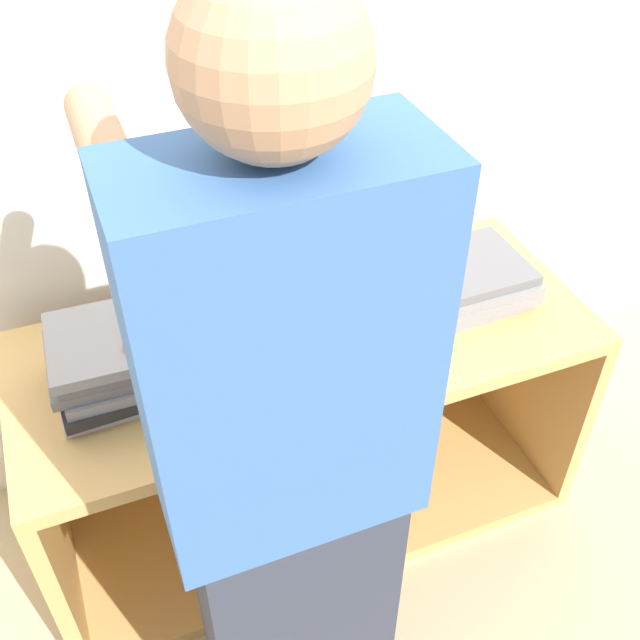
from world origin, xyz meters
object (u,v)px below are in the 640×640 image
laptop_open (299,308)px  laptop_stack_left (138,355)px  laptop_stack_right (453,283)px  person (289,484)px

laptop_open → laptop_stack_left: laptop_open is taller
laptop_stack_right → person: person is taller
laptop_open → laptop_stack_right: size_ratio=0.93×
laptop_stack_left → person: size_ratio=0.23×
laptop_open → laptop_stack_right: 0.39m
laptop_stack_right → person: 0.80m
laptop_open → laptop_stack_left: bearing=-173.3°
laptop_stack_left → person: (0.16, -0.51, 0.11)m
laptop_open → person: bearing=-111.9°
laptop_stack_left → laptop_open: bearing=6.7°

